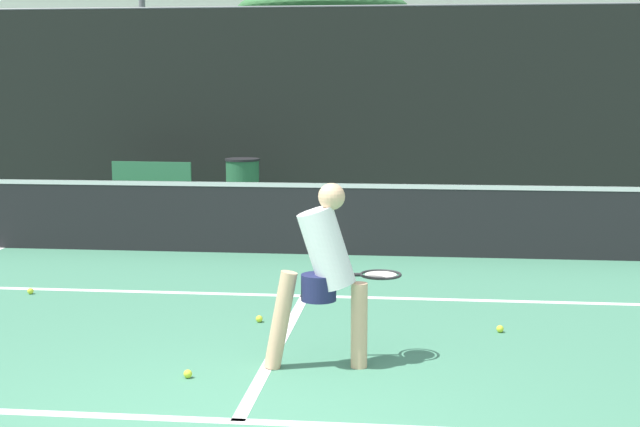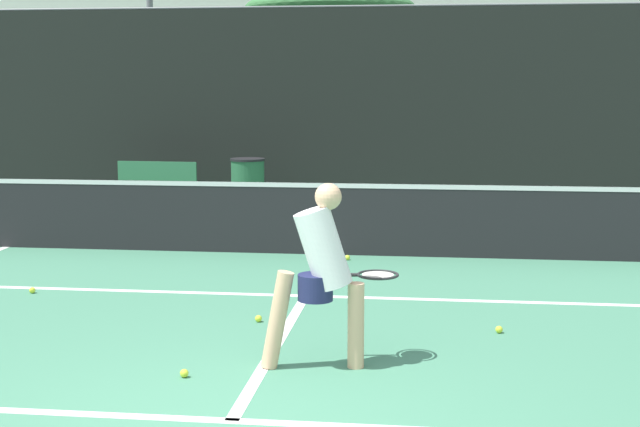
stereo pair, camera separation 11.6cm
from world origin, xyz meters
name	(u,v)px [view 1 (the left image)]	position (x,y,z in m)	size (l,w,h in m)	color
court_baseline_near	(238,421)	(0.00, 0.40, 0.00)	(11.00, 0.10, 0.01)	white
court_service_line	(305,296)	(0.00, 3.98, 0.00)	(8.25, 0.10, 0.01)	white
court_center_mark	(297,310)	(0.00, 3.37, 0.00)	(0.10, 5.93, 0.01)	white
net	(327,216)	(0.00, 6.33, 0.51)	(11.09, 0.09, 1.07)	slate
fence_back	(355,107)	(0.00, 11.34, 1.82)	(24.00, 0.06, 3.66)	black
player_practicing	(325,268)	(0.46, 1.62, 0.80)	(1.11, 0.64, 1.48)	#DBAD84
tennis_ball_scattered_0	(345,257)	(0.26, 5.99, 0.03)	(0.07, 0.07, 0.07)	#D1E033
tennis_ball_scattered_1	(500,329)	(1.94, 2.79, 0.03)	(0.07, 0.07, 0.07)	#D1E033
tennis_ball_scattered_2	(259,319)	(-0.30, 2.89, 0.03)	(0.07, 0.07, 0.07)	#D1E033
tennis_ball_scattered_3	(188,374)	(-0.56, 1.24, 0.03)	(0.07, 0.07, 0.07)	#D1E033
tennis_ball_scattered_4	(30,291)	(-2.94, 3.75, 0.03)	(0.07, 0.07, 0.07)	#D1E033
courtside_bench	(150,184)	(-3.58, 10.17, 0.46)	(1.49, 0.45, 0.86)	#33724C
trash_bin	(243,185)	(-1.89, 10.16, 0.47)	(0.61, 0.61, 0.94)	#28603D
parked_car	(585,160)	(4.82, 14.83, 0.58)	(1.86, 4.68, 1.37)	silver
tree_west	(323,11)	(-1.07, 15.85, 3.93)	(3.98, 3.98, 4.42)	brown
building_far	(390,62)	(0.00, 30.85, 3.14)	(36.00, 2.40, 6.27)	beige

